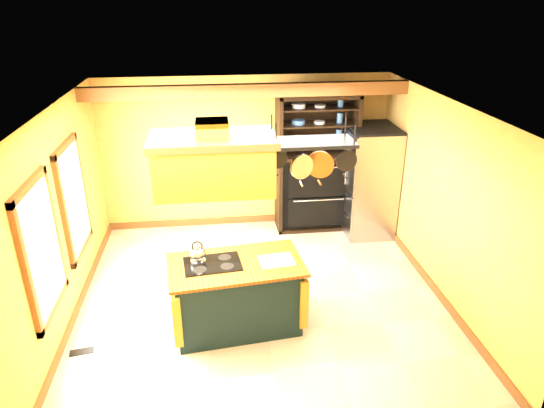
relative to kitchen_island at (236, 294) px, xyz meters
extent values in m
plane|color=beige|center=(0.37, 0.55, -0.47)|extent=(5.00, 5.00, 0.00)
plane|color=white|center=(0.37, 0.55, 2.23)|extent=(5.00, 5.00, 0.00)
cube|color=#E2A853|center=(0.37, 3.05, 0.88)|extent=(5.00, 0.02, 2.70)
cube|color=#E2A853|center=(0.37, -1.95, 0.88)|extent=(5.00, 0.02, 2.70)
cube|color=#E2A853|center=(-2.13, 0.55, 0.88)|extent=(0.02, 5.00, 2.70)
cube|color=#E2A853|center=(2.87, 0.55, 0.88)|extent=(0.02, 5.00, 2.70)
cube|color=brown|center=(0.37, 2.25, 2.12)|extent=(5.00, 0.15, 0.20)
cube|color=brown|center=(-2.10, -0.25, 0.93)|extent=(0.06, 1.06, 1.56)
cube|color=white|center=(-2.08, -0.25, 0.93)|extent=(0.02, 0.85, 1.34)
cube|color=brown|center=(-2.10, 1.15, 0.93)|extent=(0.06, 1.06, 1.56)
cube|color=white|center=(-2.08, 1.15, 0.93)|extent=(0.02, 0.85, 1.34)
cube|color=black|center=(0.00, 0.00, -0.03)|extent=(1.59, 0.98, 0.88)
cube|color=brown|center=(0.00, 0.00, 0.43)|extent=(1.73, 1.08, 0.04)
cube|color=black|center=(-0.28, 0.02, 0.46)|extent=(0.73, 0.55, 0.01)
ellipsoid|color=silver|center=(-0.45, 0.11, 0.56)|extent=(0.20, 0.20, 0.16)
cube|color=white|center=(0.51, -0.02, 0.46)|extent=(0.44, 0.36, 0.02)
cube|color=#B5832D|center=(-0.20, 0.00, 1.71)|extent=(1.31, 0.70, 0.55)
cube|color=brown|center=(-0.20, 0.00, 2.02)|extent=(1.39, 0.78, 0.08)
cube|color=#B5832D|center=(-0.20, 0.00, 2.11)|extent=(0.35, 0.35, 0.25)
cube|color=black|center=(0.90, 0.00, 1.95)|extent=(0.96, 0.48, 0.04)
cylinder|color=black|center=(0.47, -0.19, 2.09)|extent=(0.02, 0.02, 0.28)
cylinder|color=black|center=(1.33, 0.19, 2.09)|extent=(0.02, 0.02, 0.28)
cylinder|color=black|center=(0.52, 0.09, 1.75)|extent=(0.25, 0.04, 0.25)
cylinder|color=silver|center=(0.77, -0.10, 1.70)|extent=(0.29, 0.03, 0.29)
cylinder|color=#A55429|center=(1.03, 0.09, 1.65)|extent=(0.32, 0.04, 0.32)
cylinder|color=black|center=(1.28, -0.10, 1.75)|extent=(0.25, 0.03, 0.25)
cube|color=#96979E|center=(2.46, 2.45, 0.47)|extent=(0.78, 0.96, 1.87)
cube|color=#96979E|center=(2.05, 2.21, 0.88)|extent=(0.03, 0.46, 1.01)
cube|color=#96979E|center=(2.05, 2.69, 0.88)|extent=(0.03, 0.46, 1.01)
cube|color=#96979E|center=(2.05, 2.45, -0.04)|extent=(0.03, 0.92, 0.79)
cube|color=black|center=(2.46, 2.45, -0.44)|extent=(0.74, 0.91, 0.06)
cube|color=black|center=(1.57, 3.00, 0.74)|extent=(1.37, 0.06, 2.43)
cube|color=black|center=(0.91, 2.74, 0.74)|extent=(0.06, 0.58, 2.43)
cube|color=black|center=(2.22, 2.74, 0.74)|extent=(0.06, 0.58, 2.43)
cube|color=black|center=(1.57, 2.74, 0.90)|extent=(1.37, 0.58, 0.05)
cube|color=black|center=(1.57, 2.77, 0.25)|extent=(1.25, 0.48, 1.31)
cube|color=black|center=(1.57, 2.43, 0.53)|extent=(1.07, 0.04, 0.58)
cube|color=black|center=(1.57, 2.43, -0.05)|extent=(1.07, 0.04, 0.53)
cube|color=black|center=(1.57, 2.74, 1.16)|extent=(1.25, 0.52, 0.02)
cube|color=black|center=(1.57, 2.74, 1.45)|extent=(1.25, 0.52, 0.02)
cube|color=black|center=(1.57, 2.74, 1.72)|extent=(1.25, 0.52, 0.03)
cylinder|color=white|center=(1.23, 2.69, 1.21)|extent=(0.22, 0.22, 0.07)
cylinder|color=#4070B3|center=(1.94, 2.69, 1.55)|extent=(0.10, 0.10, 0.17)
cube|color=black|center=(-1.88, -0.29, -0.46)|extent=(0.30, 0.16, 0.01)
camera|label=1|loc=(-0.19, -5.14, 3.49)|focal=32.00mm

